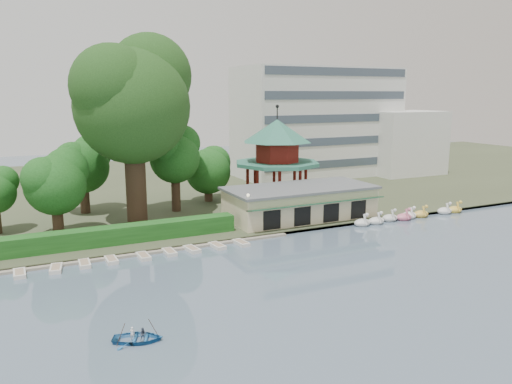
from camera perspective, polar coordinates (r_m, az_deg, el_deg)
ground_plane at (r=40.34m, az=8.68°, el=-11.74°), size 220.00×220.00×0.00m
shore at (r=86.62m, az=-10.96°, el=0.69°), size 220.00×70.00×0.40m
embankment at (r=54.58m, az=-1.58°, el=-5.31°), size 220.00×0.60×0.30m
dock at (r=51.04m, az=-14.03°, el=-6.86°), size 34.00×1.60×0.24m
boathouse at (r=62.52m, az=5.05°, el=-1.12°), size 18.60×9.39×3.90m
pavilion at (r=71.30m, az=2.41°, el=4.59°), size 12.40×12.40×13.50m
office_building at (r=96.27m, az=8.61°, el=7.52°), size 38.00×18.00×20.00m
hedge at (r=53.39m, az=-17.98°, el=-4.95°), size 30.00×2.00×1.80m
lamp_post at (r=55.88m, az=-0.91°, el=-1.53°), size 0.36×0.36×4.28m
big_tree at (r=60.07m, az=-13.88°, el=10.58°), size 14.61×13.62×22.35m
small_trees at (r=64.07m, az=-16.17°, el=2.49°), size 39.27×16.74×11.26m
swan_boats at (r=66.31m, az=17.07°, el=-2.62°), size 17.71×2.19×1.92m
moored_rowboats at (r=49.39m, az=-15.95°, el=-7.49°), size 27.29×2.70×0.36m
rowboat_with_passengers at (r=34.02m, az=-13.36°, el=-15.59°), size 5.38×4.69×2.01m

